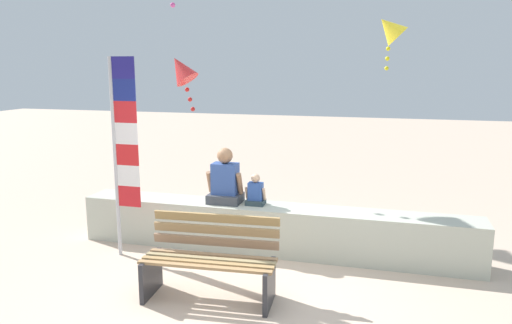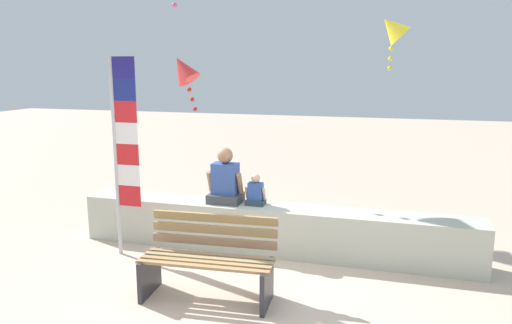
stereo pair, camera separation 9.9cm
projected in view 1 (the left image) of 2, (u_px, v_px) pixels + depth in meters
The scene contains 8 objects.
ground_plane at pixel (245, 293), 5.49m from camera, with size 40.00×40.00×0.00m, color beige.
seawall_ledge at pixel (272, 229), 6.66m from camera, with size 5.43×0.53×0.64m, color beige.
park_bench at pixel (211, 262), 5.32m from camera, with size 1.49×0.70×0.88m.
person_adult at pixel (225, 181), 6.74m from camera, with size 0.50×0.37×0.77m.
person_child at pixel (256, 193), 6.65m from camera, with size 0.28×0.21×0.43m.
flag_banner at pixel (122, 144), 6.29m from camera, with size 0.36×0.05×2.63m.
kite_red at pixel (181, 70), 8.36m from camera, with size 0.63×0.67×1.06m.
kite_yellow at pixel (390, 28), 8.84m from camera, with size 0.67×0.69×1.08m.
Camera 1 is at (1.47, -4.89, 2.50)m, focal length 34.25 mm.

